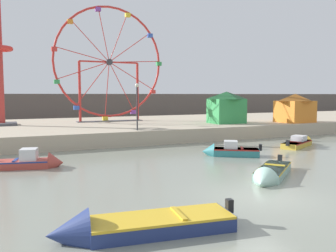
% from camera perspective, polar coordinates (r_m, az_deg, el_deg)
% --- Properties ---
extents(ground_plane, '(240.00, 240.00, 0.00)m').
position_cam_1_polar(ground_plane, '(15.68, 14.87, -10.94)').
color(ground_plane, gray).
extents(quay_promenade, '(110.00, 19.99, 1.25)m').
position_cam_1_polar(quay_promenade, '(38.89, -10.17, -0.42)').
color(quay_promenade, '#B7A88E').
rests_on(quay_promenade, ground_plane).
extents(distant_town_skyline, '(140.00, 3.00, 4.40)m').
position_cam_1_polar(distant_town_skyline, '(59.10, -15.26, 2.86)').
color(distant_town_skyline, '#564C47').
rests_on(distant_town_skyline, ground_plane).
extents(motorboat_teal_painted, '(3.94, 3.17, 1.40)m').
position_cam_1_polar(motorboat_teal_painted, '(25.32, 9.47, -3.94)').
color(motorboat_teal_painted, teal).
rests_on(motorboat_teal_painted, ground_plane).
extents(motorboat_seafoam, '(4.84, 4.24, 1.20)m').
position_cam_1_polar(motorboat_seafoam, '(18.92, 15.96, -7.45)').
color(motorboat_seafoam, '#93BCAD').
rests_on(motorboat_seafoam, ground_plane).
extents(motorboat_mustard_yellow, '(5.04, 3.33, 1.26)m').
position_cam_1_polar(motorboat_mustard_yellow, '(31.80, 20.42, -2.47)').
color(motorboat_mustard_yellow, gold).
rests_on(motorboat_mustard_yellow, ground_plane).
extents(motorboat_navy_blue, '(5.94, 2.20, 1.41)m').
position_cam_1_polar(motorboat_navy_blue, '(11.29, -6.55, -15.76)').
color(motorboat_navy_blue, navy).
rests_on(motorboat_navy_blue, ground_plane).
extents(motorboat_faded_red, '(4.08, 2.17, 1.54)m').
position_cam_1_polar(motorboat_faded_red, '(22.43, -20.62, -5.40)').
color(motorboat_faded_red, '#B24238').
rests_on(motorboat_faded_red, ground_plane).
extents(ferris_wheel_red_frame, '(12.54, 1.20, 12.86)m').
position_cam_1_polar(ferris_wheel_red_frame, '(41.10, -9.40, 9.77)').
color(ferris_wheel_red_frame, red).
rests_on(ferris_wheel_red_frame, quay_promenade).
extents(carnival_booth_green_kiosk, '(3.80, 3.01, 3.35)m').
position_cam_1_polar(carnival_booth_green_kiosk, '(38.33, 9.34, 3.05)').
color(carnival_booth_green_kiosk, '#33934C').
rests_on(carnival_booth_green_kiosk, quay_promenade).
extents(carnival_booth_orange_canopy, '(4.08, 3.60, 3.13)m').
position_cam_1_polar(carnival_booth_orange_canopy, '(41.52, 19.65, 2.82)').
color(carnival_booth_orange_canopy, orange).
rests_on(carnival_booth_orange_canopy, quay_promenade).
extents(promenade_lamp_near, '(0.32, 0.32, 3.98)m').
position_cam_1_polar(promenade_lamp_near, '(30.22, -4.97, 4.20)').
color(promenade_lamp_near, '#2D2D33').
rests_on(promenade_lamp_near, quay_promenade).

